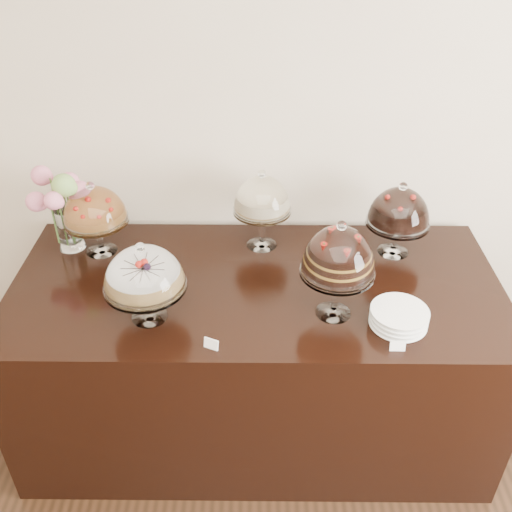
{
  "coord_description": "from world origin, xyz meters",
  "views": [
    {
      "loc": [
        -0.28,
        0.41,
        2.45
      ],
      "look_at": [
        -0.3,
        2.4,
        1.08
      ],
      "focal_mm": 40.0,
      "sensor_mm": 36.0,
      "label": 1
    }
  ],
  "objects_px": {
    "cake_stand_sugar_sponge": "(144,272)",
    "cake_stand_fruit_tart": "(94,208)",
    "cake_stand_cheesecake": "(262,198)",
    "cake_stand_choco_layer": "(339,255)",
    "flower_vase": "(63,201)",
    "cake_stand_dark_choco": "(399,210)",
    "plate_stack": "(399,317)",
    "display_counter": "(256,355)"
  },
  "relations": [
    {
      "from": "display_counter",
      "to": "cake_stand_sugar_sponge",
      "type": "xyz_separation_m",
      "value": [
        -0.44,
        -0.24,
        0.68
      ]
    },
    {
      "from": "cake_stand_fruit_tart",
      "to": "flower_vase",
      "type": "distance_m",
      "value": 0.16
    },
    {
      "from": "cake_stand_dark_choco",
      "to": "cake_stand_choco_layer",
      "type": "bearing_deg",
      "value": -126.08
    },
    {
      "from": "cake_stand_choco_layer",
      "to": "plate_stack",
      "type": "distance_m",
      "value": 0.37
    },
    {
      "from": "display_counter",
      "to": "cake_stand_dark_choco",
      "type": "relative_size",
      "value": 5.88
    },
    {
      "from": "cake_stand_choco_layer",
      "to": "plate_stack",
      "type": "bearing_deg",
      "value": -15.58
    },
    {
      "from": "cake_stand_dark_choco",
      "to": "plate_stack",
      "type": "height_order",
      "value": "cake_stand_dark_choco"
    },
    {
      "from": "cake_stand_sugar_sponge",
      "to": "cake_stand_cheesecake",
      "type": "relative_size",
      "value": 0.9
    },
    {
      "from": "cake_stand_fruit_tart",
      "to": "cake_stand_cheesecake",
      "type": "bearing_deg",
      "value": 4.38
    },
    {
      "from": "flower_vase",
      "to": "cake_stand_cheesecake",
      "type": "bearing_deg",
      "value": 1.94
    },
    {
      "from": "display_counter",
      "to": "cake_stand_choco_layer",
      "type": "relative_size",
      "value": 4.91
    },
    {
      "from": "flower_vase",
      "to": "plate_stack",
      "type": "xyz_separation_m",
      "value": [
        1.49,
        -0.56,
        -0.22
      ]
    },
    {
      "from": "cake_stand_sugar_sponge",
      "to": "display_counter",
      "type": "bearing_deg",
      "value": 28.3
    },
    {
      "from": "cake_stand_dark_choco",
      "to": "flower_vase",
      "type": "bearing_deg",
      "value": 179.13
    },
    {
      "from": "cake_stand_sugar_sponge",
      "to": "flower_vase",
      "type": "xyz_separation_m",
      "value": [
        -0.46,
        0.52,
        0.03
      ]
    },
    {
      "from": "display_counter",
      "to": "cake_stand_sugar_sponge",
      "type": "distance_m",
      "value": 0.84
    },
    {
      "from": "cake_stand_choco_layer",
      "to": "cake_stand_fruit_tart",
      "type": "distance_m",
      "value": 1.17
    },
    {
      "from": "display_counter",
      "to": "cake_stand_fruit_tart",
      "type": "xyz_separation_m",
      "value": [
        -0.75,
        0.25,
        0.69
      ]
    },
    {
      "from": "cake_stand_cheesecake",
      "to": "cake_stand_fruit_tart",
      "type": "bearing_deg",
      "value": -175.62
    },
    {
      "from": "display_counter",
      "to": "cake_stand_sugar_sponge",
      "type": "height_order",
      "value": "cake_stand_sugar_sponge"
    },
    {
      "from": "cake_stand_sugar_sponge",
      "to": "cake_stand_fruit_tart",
      "type": "bearing_deg",
      "value": 122.64
    },
    {
      "from": "cake_stand_cheesecake",
      "to": "cake_stand_sugar_sponge",
      "type": "bearing_deg",
      "value": -130.28
    },
    {
      "from": "cake_stand_dark_choco",
      "to": "plate_stack",
      "type": "distance_m",
      "value": 0.57
    },
    {
      "from": "cake_stand_sugar_sponge",
      "to": "plate_stack",
      "type": "height_order",
      "value": "cake_stand_sugar_sponge"
    },
    {
      "from": "cake_stand_sugar_sponge",
      "to": "cake_stand_dark_choco",
      "type": "xyz_separation_m",
      "value": [
        1.1,
        0.49,
        0.0
      ]
    },
    {
      "from": "cake_stand_dark_choco",
      "to": "cake_stand_sugar_sponge",
      "type": "bearing_deg",
      "value": -155.84
    },
    {
      "from": "cake_stand_cheesecake",
      "to": "cake_stand_fruit_tart",
      "type": "distance_m",
      "value": 0.78
    },
    {
      "from": "cake_stand_sugar_sponge",
      "to": "cake_stand_cheesecake",
      "type": "distance_m",
      "value": 0.72
    },
    {
      "from": "display_counter",
      "to": "plate_stack",
      "type": "height_order",
      "value": "plate_stack"
    },
    {
      "from": "cake_stand_cheesecake",
      "to": "cake_stand_dark_choco",
      "type": "relative_size",
      "value": 1.08
    },
    {
      "from": "cake_stand_sugar_sponge",
      "to": "cake_stand_cheesecake",
      "type": "height_order",
      "value": "cake_stand_cheesecake"
    },
    {
      "from": "cake_stand_choco_layer",
      "to": "cake_stand_fruit_tart",
      "type": "xyz_separation_m",
      "value": [
        -1.08,
        0.46,
        -0.06
      ]
    },
    {
      "from": "cake_stand_cheesecake",
      "to": "cake_stand_choco_layer",
      "type": "bearing_deg",
      "value": -59.86
    },
    {
      "from": "cake_stand_fruit_tart",
      "to": "plate_stack",
      "type": "xyz_separation_m",
      "value": [
        1.33,
        -0.53,
        -0.2
      ]
    },
    {
      "from": "cake_stand_cheesecake",
      "to": "plate_stack",
      "type": "height_order",
      "value": "cake_stand_cheesecake"
    },
    {
      "from": "cake_stand_choco_layer",
      "to": "flower_vase",
      "type": "xyz_separation_m",
      "value": [
        -1.23,
        0.48,
        -0.03
      ]
    },
    {
      "from": "cake_stand_cheesecake",
      "to": "display_counter",
      "type": "bearing_deg",
      "value": -94.58
    },
    {
      "from": "cake_stand_fruit_tart",
      "to": "cake_stand_sugar_sponge",
      "type": "bearing_deg",
      "value": -57.36
    },
    {
      "from": "cake_stand_sugar_sponge",
      "to": "cake_stand_cheesecake",
      "type": "xyz_separation_m",
      "value": [
        0.47,
        0.55,
        0.03
      ]
    },
    {
      "from": "display_counter",
      "to": "flower_vase",
      "type": "relative_size",
      "value": 5.34
    },
    {
      "from": "cake_stand_sugar_sponge",
      "to": "cake_stand_fruit_tart",
      "type": "relative_size",
      "value": 0.98
    },
    {
      "from": "display_counter",
      "to": "cake_stand_cheesecake",
      "type": "height_order",
      "value": "cake_stand_cheesecake"
    }
  ]
}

